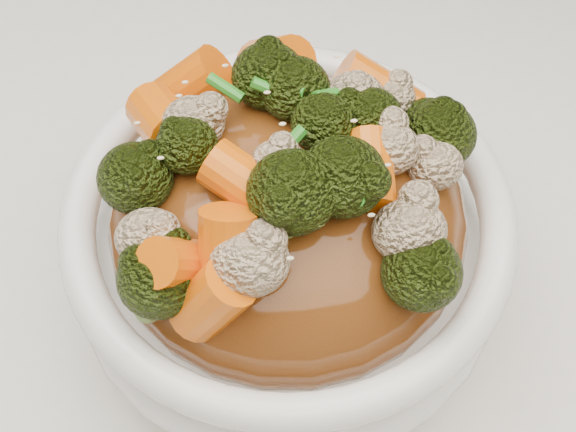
{
  "coord_description": "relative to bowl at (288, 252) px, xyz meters",
  "views": [
    {
      "loc": [
        0.02,
        -0.24,
        1.14
      ],
      "look_at": [
        0.05,
        -0.02,
        0.82
      ],
      "focal_mm": 55.0,
      "sensor_mm": 36.0,
      "label": 1
    }
  ],
  "objects": [
    {
      "name": "tablecloth",
      "position": [
        -0.05,
        0.02,
        -0.06
      ],
      "size": [
        1.2,
        0.8,
        0.04
      ],
      "primitive_type": "cube",
      "color": "white",
      "rests_on": "dining_table"
    },
    {
      "name": "scallions",
      "position": [
        0.0,
        0.0,
        0.09
      ],
      "size": [
        0.14,
        0.14,
        0.02
      ],
      "primitive_type": null,
      "rotation": [
        0.0,
        0.0,
        0.18
      ],
      "color": "#267A1C",
      "rests_on": "sauce_base"
    },
    {
      "name": "cauliflower",
      "position": [
        0.0,
        0.0,
        0.08
      ],
      "size": [
        0.18,
        0.18,
        0.03
      ],
      "primitive_type": null,
      "rotation": [
        0.0,
        0.0,
        0.18
      ],
      "color": "#CAB08A",
      "rests_on": "sauce_base"
    },
    {
      "name": "broccoli",
      "position": [
        0.0,
        0.0,
        0.08
      ],
      "size": [
        0.18,
        0.18,
        0.04
      ],
      "primitive_type": null,
      "rotation": [
        0.0,
        0.0,
        0.18
      ],
      "color": "black",
      "rests_on": "sauce_base"
    },
    {
      "name": "sauce_base",
      "position": [
        0.0,
        0.0,
        0.03
      ],
      "size": [
        0.18,
        0.18,
        0.09
      ],
      "primitive_type": "ellipsoid",
      "rotation": [
        0.0,
        0.0,
        0.18
      ],
      "color": "#5F3010",
      "rests_on": "bowl"
    },
    {
      "name": "bowl",
      "position": [
        0.0,
        0.0,
        0.0
      ],
      "size": [
        0.23,
        0.23,
        0.08
      ],
      "primitive_type": null,
      "rotation": [
        0.0,
        0.0,
        0.18
      ],
      "color": "white",
      "rests_on": "tablecloth"
    },
    {
      "name": "carrots",
      "position": [
        0.0,
        0.0,
        0.08
      ],
      "size": [
        0.18,
        0.18,
        0.05
      ],
      "primitive_type": null,
      "rotation": [
        0.0,
        0.0,
        0.18
      ],
      "color": "#E46107",
      "rests_on": "sauce_base"
    },
    {
      "name": "sesame_seeds",
      "position": [
        -0.0,
        0.0,
        0.09
      ],
      "size": [
        0.17,
        0.17,
        0.01
      ],
      "primitive_type": null,
      "rotation": [
        0.0,
        0.0,
        0.18
      ],
      "color": "beige",
      "rests_on": "sauce_base"
    }
  ]
}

